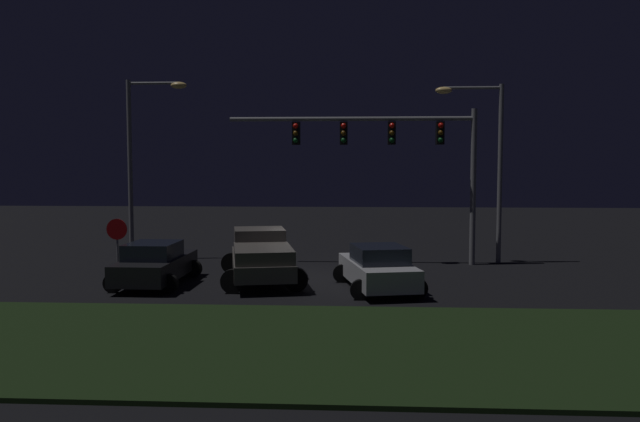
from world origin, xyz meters
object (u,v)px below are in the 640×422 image
at_px(car_sedan, 378,268).
at_px(street_lamp_left, 142,146).
at_px(car_sedan_far, 155,264).
at_px(stop_sign, 117,237).
at_px(pickup_truck, 261,253).
at_px(traffic_signal_gantry, 392,145).
at_px(street_lamp_right, 486,149).

distance_m(car_sedan, street_lamp_left, 12.68).
distance_m(car_sedan_far, stop_sign, 2.07).
bearing_deg(car_sedan, car_sedan_far, 74.16).
bearing_deg(street_lamp_left, pickup_truck, -39.62).
xyz_separation_m(pickup_truck, traffic_signal_gantry, (4.92, 4.24, 4.03)).
height_order(pickup_truck, car_sedan_far, pickup_truck).
bearing_deg(pickup_truck, traffic_signal_gantry, -60.99).
xyz_separation_m(pickup_truck, stop_sign, (-5.24, -0.05, 0.56)).
xyz_separation_m(pickup_truck, car_sedan_far, (-3.57, -0.95, -0.26)).
bearing_deg(street_lamp_right, car_sedan_far, -155.21).
distance_m(traffic_signal_gantry, street_lamp_right, 4.01).
relative_size(street_lamp_right, stop_sign, 3.39).
height_order(car_sedan_far, traffic_signal_gantry, traffic_signal_gantry).
relative_size(car_sedan_far, street_lamp_right, 0.58).
relative_size(car_sedan_far, traffic_signal_gantry, 0.43).
bearing_deg(car_sedan_far, pickup_truck, -74.43).
xyz_separation_m(pickup_truck, street_lamp_left, (-5.97, 4.94, 3.99)).
xyz_separation_m(car_sedan, stop_sign, (-9.38, 1.38, 0.82)).
height_order(car_sedan_far, street_lamp_right, street_lamp_right).
distance_m(pickup_truck, car_sedan_far, 3.70).
xyz_separation_m(car_sedan_far, street_lamp_left, (-2.40, 5.89, 4.25)).
distance_m(traffic_signal_gantry, street_lamp_left, 10.91).
height_order(car_sedan_far, stop_sign, stop_sign).
relative_size(street_lamp_left, stop_sign, 3.53).
height_order(pickup_truck, car_sedan, pickup_truck).
bearing_deg(street_lamp_left, car_sedan_far, -67.82).
bearing_deg(car_sedan, stop_sign, 69.39).
bearing_deg(traffic_signal_gantry, street_lamp_left, 176.31).
bearing_deg(street_lamp_left, street_lamp_right, -0.52).
bearing_deg(car_sedan, pickup_truck, 58.68).
xyz_separation_m(car_sedan_far, street_lamp_right, (12.45, 5.75, 4.10)).
relative_size(pickup_truck, street_lamp_right, 0.75).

